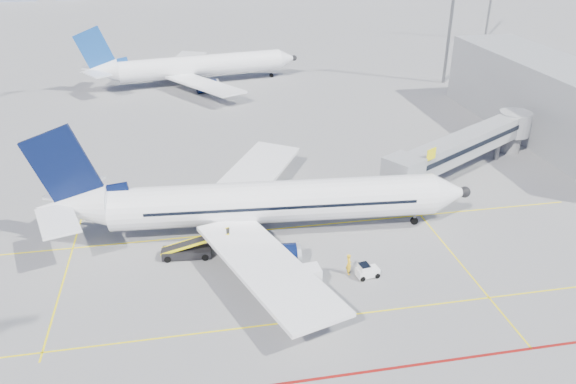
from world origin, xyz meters
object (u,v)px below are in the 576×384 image
baggage_tug (367,271)px  belt_loader (188,250)px  second_aircraft (193,67)px  cargo_dolly (299,279)px  ramp_worker (349,264)px  main_aircraft (257,203)px

baggage_tug → belt_loader: size_ratio=0.32×
second_aircraft → cargo_dolly: (6.19, -64.20, -2.12)m
belt_loader → ramp_worker: belt_loader is taller
belt_loader → cargo_dolly: bearing=-32.4°
belt_loader → ramp_worker: size_ratio=3.23×
second_aircraft → belt_loader: second_aircraft is taller
belt_loader → second_aircraft: bearing=92.5°
main_aircraft → second_aircraft: 54.62m
main_aircraft → second_aircraft: (-4.10, 54.46, 0.00)m
baggage_tug → second_aircraft: bearing=91.9°
baggage_tug → ramp_worker: 1.59m
second_aircraft → baggage_tug: bearing=-88.5°
main_aircraft → baggage_tug: bearing=-43.8°
cargo_dolly → ramp_worker: bearing=13.4°
ramp_worker → baggage_tug: bearing=-120.3°
ramp_worker → main_aircraft: bearing=37.4°
belt_loader → ramp_worker: 14.32m
baggage_tug → cargo_dolly: size_ratio=0.53×
second_aircraft → belt_loader: size_ratio=6.22×
main_aircraft → baggage_tug: size_ratio=20.34×
main_aircraft → belt_loader: size_ratio=6.55×
belt_loader → baggage_tug: bearing=-17.1°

